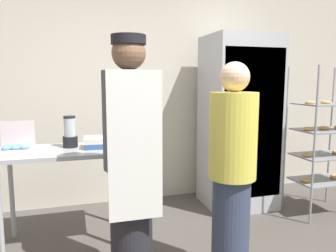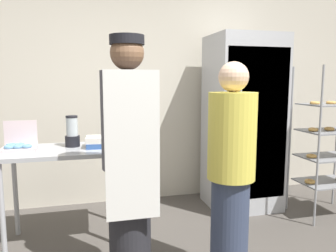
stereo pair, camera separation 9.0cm
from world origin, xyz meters
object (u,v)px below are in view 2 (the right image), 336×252
(person_baker, at_px, (129,159))
(refrigerator, at_px, (243,123))
(binder_stack, at_px, (102,142))
(person_customer, at_px, (231,173))
(baking_rack, at_px, (328,143))
(blender_pitcher, at_px, (72,133))
(donut_box, at_px, (19,147))

(person_baker, bearing_deg, refrigerator, 38.09)
(binder_stack, height_order, person_customer, person_customer)
(refrigerator, xyz_separation_m, binder_stack, (-1.63, -0.42, -0.07))
(baking_rack, xyz_separation_m, person_baker, (-2.27, -0.69, 0.12))
(baking_rack, xyz_separation_m, binder_stack, (-2.42, 0.05, 0.12))
(blender_pitcher, relative_size, binder_stack, 0.97)
(baking_rack, distance_m, person_customer, 1.77)
(donut_box, bearing_deg, binder_stack, 7.41)
(donut_box, distance_m, blender_pitcher, 0.47)
(refrigerator, relative_size, person_customer, 1.24)
(person_customer, bearing_deg, donut_box, 152.12)
(blender_pitcher, height_order, person_customer, person_customer)
(refrigerator, height_order, blender_pitcher, refrigerator)
(person_customer, bearing_deg, blender_pitcher, 138.52)
(donut_box, distance_m, person_customer, 1.76)
(refrigerator, distance_m, person_customer, 1.54)
(donut_box, relative_size, blender_pitcher, 0.95)
(baking_rack, bearing_deg, person_customer, -151.14)
(refrigerator, height_order, person_customer, refrigerator)
(refrigerator, bearing_deg, person_baker, -141.91)
(blender_pitcher, bearing_deg, person_baker, -63.55)
(refrigerator, relative_size, binder_stack, 6.70)
(baking_rack, distance_m, blender_pitcher, 2.69)
(binder_stack, bearing_deg, donut_box, -172.59)
(refrigerator, xyz_separation_m, blender_pitcher, (-1.89, -0.34, 0.01))
(donut_box, bearing_deg, person_customer, -27.88)
(refrigerator, height_order, person_baker, refrigerator)
(binder_stack, bearing_deg, blender_pitcher, 162.31)
(baking_rack, bearing_deg, donut_box, -179.32)
(baking_rack, bearing_deg, binder_stack, 178.75)
(blender_pitcher, relative_size, person_baker, 0.16)
(blender_pitcher, distance_m, person_baker, 0.93)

